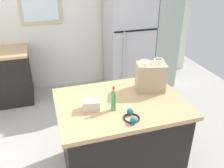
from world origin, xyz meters
TOP-DOWN VIEW (x-y plane):
  - ground at (0.00, 0.00)m, footprint 5.83×5.83m
  - back_wall at (-0.01, 2.21)m, footprint 4.86×0.13m
  - kitchen_island at (0.17, -0.12)m, footprint 1.28×0.94m
  - refrigerator at (0.97, 1.80)m, footprint 0.76×0.71m
  - tall_cabinet at (1.60, 1.80)m, footprint 0.46×0.63m
  - shopping_bag at (0.56, 0.03)m, footprint 0.35×0.27m
  - small_box at (-0.15, -0.18)m, footprint 0.18×0.13m
  - bottle at (0.06, -0.24)m, footprint 0.05×0.05m
  - ear_defenders at (0.17, -0.43)m, footprint 0.17×0.20m

SIDE VIEW (x-z plane):
  - ground at x=0.00m, z-range 0.00..0.00m
  - kitchen_island at x=0.17m, z-range 0.00..0.89m
  - ear_defenders at x=0.17m, z-range 0.88..0.95m
  - refrigerator at x=0.97m, z-range 0.00..1.85m
  - small_box at x=-0.15m, z-range 0.89..0.99m
  - bottle at x=0.06m, z-range 0.88..1.13m
  - shopping_bag at x=0.56m, z-range 0.87..1.22m
  - tall_cabinet at x=1.60m, z-range 0.00..2.25m
  - back_wall at x=-0.01m, z-range 0.00..2.71m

